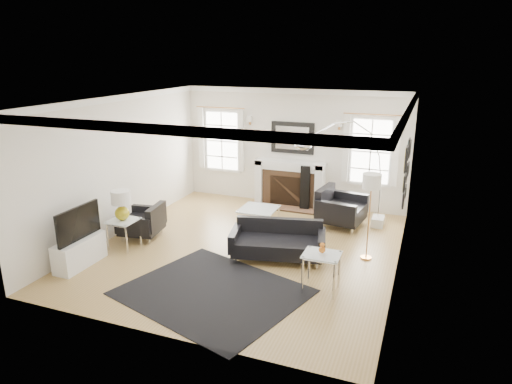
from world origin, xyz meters
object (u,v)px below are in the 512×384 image
at_px(fireplace, 289,184).
at_px(coffee_table, 259,210).
at_px(gourd_lamp, 121,203).
at_px(armchair_right, 339,209).
at_px(arc_floor_lamp, 344,171).
at_px(armchair_left, 144,222).
at_px(sofa, 278,242).

distance_m(fireplace, coffee_table, 1.47).
relative_size(fireplace, gourd_lamp, 2.93).
relative_size(fireplace, coffee_table, 2.18).
bearing_deg(coffee_table, armchair_right, 16.71).
relative_size(coffee_table, arc_floor_lamp, 0.33).
height_order(fireplace, armchair_left, fireplace).
xyz_separation_m(fireplace, gourd_lamp, (-2.20, -3.57, 0.35)).
height_order(armchair_right, coffee_table, armchair_right).
relative_size(fireplace, sofa, 0.94).
bearing_deg(gourd_lamp, arc_floor_lamp, 32.20).
xyz_separation_m(fireplace, armchair_right, (1.39, -0.93, -0.16)).
height_order(armchair_right, arc_floor_lamp, arc_floor_lamp).
bearing_deg(armchair_right, arc_floor_lamp, -70.74).
distance_m(fireplace, gourd_lamp, 4.21).
distance_m(gourd_lamp, arc_floor_lamp, 4.39).
bearing_deg(sofa, armchair_right, 70.56).
bearing_deg(fireplace, armchair_left, -125.66).
bearing_deg(armchair_right, fireplace, 146.35).
relative_size(gourd_lamp, arc_floor_lamp, 0.24).
bearing_deg(sofa, coffee_table, 122.00).
height_order(coffee_table, gourd_lamp, gourd_lamp).
xyz_separation_m(sofa, coffee_table, (-0.95, 1.51, 0.02)).
height_order(sofa, arc_floor_lamp, arc_floor_lamp).
bearing_deg(sofa, gourd_lamp, -167.70).
bearing_deg(armchair_right, sofa, -109.44).
height_order(armchair_left, armchair_right, armchair_right).
bearing_deg(armchair_right, coffee_table, -163.29).
bearing_deg(gourd_lamp, armchair_left, 84.39).
height_order(fireplace, coffee_table, fireplace).
xyz_separation_m(coffee_table, gourd_lamp, (-1.94, -2.14, 0.58)).
xyz_separation_m(fireplace, coffee_table, (-0.26, -1.43, -0.23)).
relative_size(sofa, armchair_left, 1.92).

